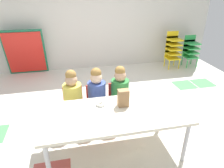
% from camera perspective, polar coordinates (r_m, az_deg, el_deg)
% --- Properties ---
extents(ground_plane, '(6.28, 4.91, 0.02)m').
position_cam_1_polar(ground_plane, '(3.28, 0.01, -10.24)').
color(ground_plane, silver).
extents(back_wall, '(6.28, 0.10, 2.74)m').
position_cam_1_polar(back_wall, '(5.11, -6.09, 19.57)').
color(back_wall, beige).
rests_on(back_wall, ground_plane).
extents(craft_table, '(1.72, 0.79, 0.59)m').
position_cam_1_polar(craft_table, '(2.42, 0.84, -8.96)').
color(craft_table, beige).
rests_on(craft_table, ground_plane).
extents(seated_child_near_camera, '(0.32, 0.32, 0.92)m').
position_cam_1_polar(seated_child_near_camera, '(2.90, -11.13, -2.86)').
color(seated_child_near_camera, red).
rests_on(seated_child_near_camera, ground_plane).
extents(seated_child_middle_seat, '(0.34, 0.34, 0.92)m').
position_cam_1_polar(seated_child_middle_seat, '(2.92, -4.37, -2.22)').
color(seated_child_middle_seat, red).
rests_on(seated_child_middle_seat, ground_plane).
extents(seated_child_far_right, '(0.32, 0.31, 0.92)m').
position_cam_1_polar(seated_child_far_right, '(2.98, 2.22, -1.56)').
color(seated_child_far_right, red).
rests_on(seated_child_far_right, ground_plane).
extents(kid_chair_yellow_stack, '(0.32, 0.30, 0.92)m').
position_cam_1_polar(kid_chair_yellow_stack, '(5.42, 16.90, 9.78)').
color(kid_chair_yellow_stack, yellow).
rests_on(kid_chair_yellow_stack, ground_plane).
extents(kid_chair_green_stack, '(0.32, 0.30, 0.80)m').
position_cam_1_polar(kid_chair_green_stack, '(5.69, 21.41, 9.23)').
color(kid_chair_green_stack, green).
rests_on(kid_chair_green_stack, ground_plane).
extents(folded_activity_table, '(0.90, 0.29, 1.09)m').
position_cam_1_polar(folded_activity_table, '(5.15, -23.40, 8.18)').
color(folded_activity_table, '#19724C').
rests_on(folded_activity_table, ground_plane).
extents(paper_bag_brown, '(0.13, 0.09, 0.22)m').
position_cam_1_polar(paper_bag_brown, '(2.46, 3.22, -3.99)').
color(paper_bag_brown, '#9E754C').
rests_on(paper_bag_brown, craft_table).
extents(paper_plate_near_edge, '(0.18, 0.18, 0.01)m').
position_cam_1_polar(paper_plate_near_edge, '(2.52, -3.24, -6.10)').
color(paper_plate_near_edge, white).
rests_on(paper_plate_near_edge, craft_table).
extents(paper_plate_center_table, '(0.18, 0.18, 0.01)m').
position_cam_1_polar(paper_plate_center_table, '(2.23, -1.45, -10.83)').
color(paper_plate_center_table, white).
rests_on(paper_plate_center_table, craft_table).
extents(donut_powdered_on_plate, '(0.12, 0.12, 0.04)m').
position_cam_1_polar(donut_powdered_on_plate, '(2.50, -3.25, -5.66)').
color(donut_powdered_on_plate, white).
rests_on(donut_powdered_on_plate, craft_table).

